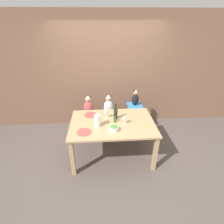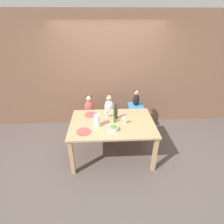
# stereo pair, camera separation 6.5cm
# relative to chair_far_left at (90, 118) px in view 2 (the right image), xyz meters

# --- Properties ---
(ground_plane) EXTENTS (14.00, 14.00, 0.00)m
(ground_plane) POSITION_rel_chair_far_left_xyz_m (0.48, -0.81, -0.40)
(ground_plane) COLOR #564C47
(wall_back) EXTENTS (10.00, 0.06, 2.70)m
(wall_back) POSITION_rel_chair_far_left_xyz_m (0.48, 0.52, 0.95)
(wall_back) COLOR brown
(wall_back) RESTS_ON ground_plane
(dining_table) EXTENTS (1.58, 1.07, 0.77)m
(dining_table) POSITION_rel_chair_far_left_xyz_m (0.48, -0.81, 0.27)
(dining_table) COLOR tan
(dining_table) RESTS_ON ground_plane
(chair_far_left) EXTENTS (0.40, 0.43, 0.48)m
(chair_far_left) POSITION_rel_chair_far_left_xyz_m (0.00, 0.00, 0.00)
(chair_far_left) COLOR silver
(chair_far_left) RESTS_ON ground_plane
(chair_far_center) EXTENTS (0.40, 0.43, 0.48)m
(chair_far_center) POSITION_rel_chair_far_left_xyz_m (0.46, 0.00, 0.00)
(chair_far_center) COLOR silver
(chair_far_center) RESTS_ON ground_plane
(chair_right_highchair) EXTENTS (0.34, 0.37, 0.71)m
(chair_right_highchair) POSITION_rel_chair_far_left_xyz_m (1.08, 0.00, 0.16)
(chair_right_highchair) COLOR silver
(chair_right_highchair) RESTS_ON ground_plane
(person_child_left) EXTENTS (0.22, 0.16, 0.51)m
(person_child_left) POSITION_rel_chair_far_left_xyz_m (0.00, 0.00, 0.33)
(person_child_left) COLOR #C64C4C
(person_child_left) RESTS_ON chair_far_left
(person_child_center) EXTENTS (0.22, 0.16, 0.51)m
(person_child_center) POSITION_rel_chair_far_left_xyz_m (0.46, 0.00, 0.33)
(person_child_center) COLOR silver
(person_child_center) RESTS_ON chair_far_center
(person_baby_right) EXTENTS (0.16, 0.13, 0.38)m
(person_baby_right) POSITION_rel_chair_far_left_xyz_m (1.08, 0.00, 0.52)
(person_baby_right) COLOR black
(person_baby_right) RESTS_ON chair_right_highchair
(wine_bottle) EXTENTS (0.08, 0.08, 0.31)m
(wine_bottle) POSITION_rel_chair_far_left_xyz_m (0.56, -0.68, 0.49)
(wine_bottle) COLOR #232D19
(wine_bottle) RESTS_ON dining_table
(paper_towel_roll) EXTENTS (0.11, 0.11, 0.23)m
(paper_towel_roll) POSITION_rel_chair_far_left_xyz_m (0.21, -0.92, 0.48)
(paper_towel_roll) COLOR white
(paper_towel_roll) RESTS_ON dining_table
(wine_glass_near) EXTENTS (0.07, 0.07, 0.17)m
(wine_glass_near) POSITION_rel_chair_far_left_xyz_m (0.70, -0.88, 0.48)
(wine_glass_near) COLOR white
(wine_glass_near) RESTS_ON dining_table
(wine_glass_far) EXTENTS (0.07, 0.07, 0.17)m
(wine_glass_far) POSITION_rel_chair_far_left_xyz_m (0.37, -0.63, 0.48)
(wine_glass_far) COLOR white
(wine_glass_far) RESTS_ON dining_table
(salad_bowl_large) EXTENTS (0.17, 0.17, 0.10)m
(salad_bowl_large) POSITION_rel_chair_far_left_xyz_m (0.49, -1.08, 0.41)
(salad_bowl_large) COLOR white
(salad_bowl_large) RESTS_ON dining_table
(dinner_plate_front_left) EXTENTS (0.25, 0.25, 0.01)m
(dinner_plate_front_left) POSITION_rel_chair_far_left_xyz_m (-0.03, -1.10, 0.37)
(dinner_plate_front_left) COLOR #D14C47
(dinner_plate_front_left) RESTS_ON dining_table
(dinner_plate_back_left) EXTENTS (0.25, 0.25, 0.01)m
(dinner_plate_back_left) POSITION_rel_chair_far_left_xyz_m (0.06, -0.50, 0.37)
(dinner_plate_back_left) COLOR #D14C47
(dinner_plate_back_left) RESTS_ON dining_table
(condiment_bottle_hot_sauce) EXTENTS (0.05, 0.05, 0.15)m
(condiment_bottle_hot_sauce) POSITION_rel_chair_far_left_xyz_m (0.53, -0.81, 0.44)
(condiment_bottle_hot_sauce) COLOR #336633
(condiment_bottle_hot_sauce) RESTS_ON dining_table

